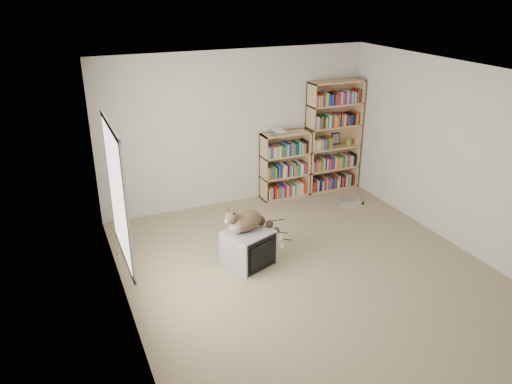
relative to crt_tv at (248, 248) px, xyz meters
name	(u,v)px	position (x,y,z in m)	size (l,w,h in m)	color
floor	(310,272)	(0.65, -0.50, -0.24)	(4.50, 5.00, 0.01)	tan
wall_back	(237,129)	(0.65, 2.00, 1.01)	(4.50, 0.02, 2.50)	silver
wall_front	(477,294)	(0.65, -3.00, 1.01)	(4.50, 0.02, 2.50)	silver
wall_left	(121,214)	(-1.60, -0.50, 1.01)	(0.02, 5.00, 2.50)	silver
wall_right	(460,157)	(2.90, -0.50, 1.01)	(0.02, 5.00, 2.50)	silver
ceiling	(319,75)	(0.65, -0.50, 2.26)	(4.50, 5.00, 0.02)	white
window	(118,194)	(-1.59, -0.30, 1.16)	(0.02, 1.22, 1.52)	white
crt_tv	(248,248)	(0.00, 0.00, 0.00)	(0.70, 0.67, 0.49)	#A1A1A4
cat	(250,223)	(0.05, 0.03, 0.34)	(0.79, 0.51, 0.58)	#372816
bookcase_tall	(332,139)	(2.37, 1.86, 0.67)	(0.96, 0.30, 1.92)	tan
bookcase_short	(284,167)	(1.44, 1.86, 0.28)	(0.83, 0.30, 1.14)	tan
book_stack	(278,132)	(1.28, 1.80, 0.94)	(0.19, 0.25, 0.08)	red
green_mug	(348,142)	(2.68, 1.84, 0.59)	(0.09, 0.09, 0.10)	olive
framed_print	(336,138)	(2.48, 1.94, 0.64)	(0.15, 0.01, 0.21)	black
dvd_player	(349,201)	(2.30, 1.12, -0.20)	(0.35, 0.25, 0.08)	silver
wall_outlet	(119,255)	(-1.59, 0.34, 0.08)	(0.01, 0.08, 0.13)	silver
floor_cables	(281,227)	(0.86, 0.78, -0.24)	(1.20, 0.70, 0.01)	black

